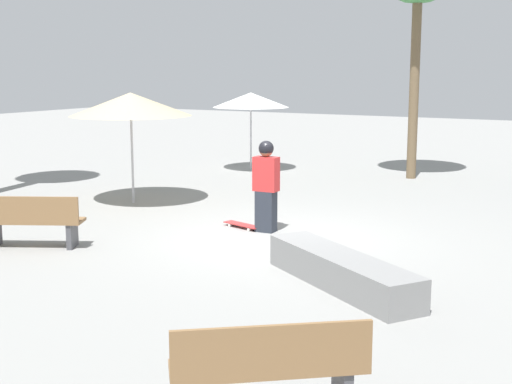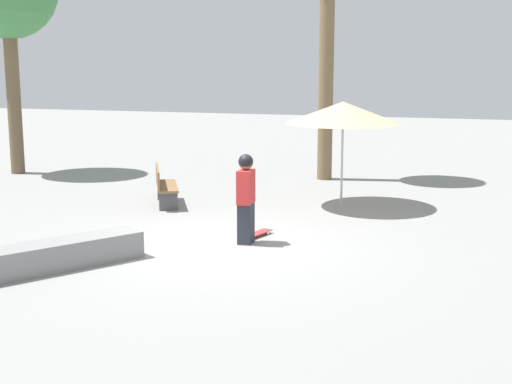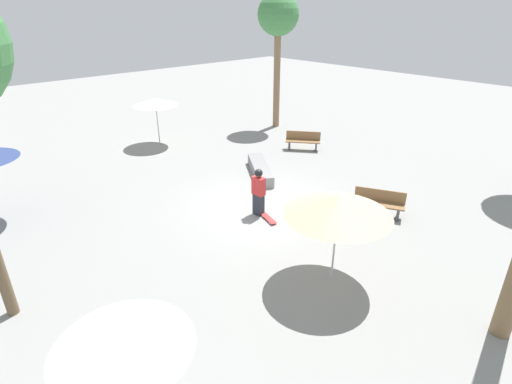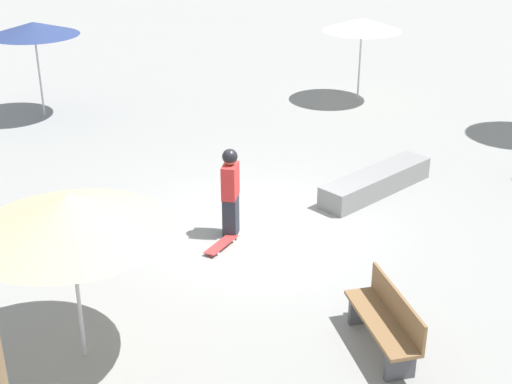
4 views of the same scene
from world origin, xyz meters
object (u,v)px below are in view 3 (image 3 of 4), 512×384
at_px(concrete_ledge, 260,170).
at_px(bench_far, 379,203).
at_px(shade_umbrella_tan, 338,206).
at_px(palm_tree_center_left, 278,19).
at_px(skater_main, 259,190).
at_px(shade_umbrella_cream, 155,102).
at_px(shade_umbrella_white, 122,337).
at_px(bench_near, 303,141).
at_px(skateboard, 268,218).

relative_size(concrete_ledge, bench_far, 1.63).
relative_size(shade_umbrella_tan, palm_tree_center_left, 0.37).
bearing_deg(skater_main, shade_umbrella_cream, 168.52).
bearing_deg(shade_umbrella_white, palm_tree_center_left, -142.52).
distance_m(bench_far, palm_tree_center_left, 11.99).
bearing_deg(shade_umbrella_white, concrete_ledge, -143.94).
distance_m(skater_main, shade_umbrella_white, 7.61).
bearing_deg(palm_tree_center_left, shade_umbrella_white, 37.48).
bearing_deg(concrete_ledge, skater_main, 45.75).
height_order(bench_far, shade_umbrella_white, shade_umbrella_white).
xyz_separation_m(skater_main, bench_near, (-5.88, -3.24, -0.43)).
relative_size(concrete_ledge, bench_near, 1.73).
distance_m(bench_near, bench_far, 6.66).
relative_size(concrete_ledge, shade_umbrella_cream, 1.18).
height_order(skater_main, bench_far, skater_main).
xyz_separation_m(skater_main, shade_umbrella_tan, (0.98, 3.72, 1.21)).
xyz_separation_m(bench_far, shade_umbrella_tan, (3.79, 1.05, 1.64)).
xyz_separation_m(skateboard, shade_umbrella_white, (6.36, 3.47, 1.88)).
relative_size(bench_near, palm_tree_center_left, 0.22).
bearing_deg(shade_umbrella_tan, shade_umbrella_cream, -100.73).
bearing_deg(shade_umbrella_cream, bench_near, 130.68).
height_order(skateboard, shade_umbrella_cream, shade_umbrella_cream).
relative_size(concrete_ledge, shade_umbrella_tan, 1.05).
height_order(skateboard, palm_tree_center_left, palm_tree_center_left).
bearing_deg(concrete_ledge, shade_umbrella_cream, -81.00).
xyz_separation_m(concrete_ledge, shade_umbrella_tan, (3.29, 6.10, 1.85)).
distance_m(skater_main, skateboard, 0.94).
height_order(skater_main, shade_umbrella_tan, shade_umbrella_tan).
relative_size(skateboard, bench_near, 0.54).
bearing_deg(concrete_ledge, skateboard, 50.71).
relative_size(skater_main, shade_umbrella_cream, 0.71).
relative_size(skater_main, shade_umbrella_tan, 0.63).
bearing_deg(shade_umbrella_white, bench_far, -172.03).
xyz_separation_m(bench_far, shade_umbrella_cream, (1.47, -11.20, 1.65)).
height_order(concrete_ledge, shade_umbrella_tan, shade_umbrella_tan).
xyz_separation_m(concrete_ledge, bench_near, (-3.57, -0.86, 0.21)).
xyz_separation_m(concrete_ledge, palm_tree_center_left, (-5.51, -4.56, 5.34)).
distance_m(concrete_ledge, shade_umbrella_cream, 6.50).
relative_size(shade_umbrella_white, shade_umbrella_tan, 0.85).
relative_size(bench_near, bench_far, 0.94).
relative_size(skater_main, bench_near, 1.04).
xyz_separation_m(skater_main, skateboard, (0.04, 0.50, -0.80)).
relative_size(skateboard, bench_far, 0.51).
xyz_separation_m(skater_main, shade_umbrella_cream, (-1.34, -8.52, 1.22)).
xyz_separation_m(bench_far, palm_tree_center_left, (-5.00, -9.61, 5.13)).
bearing_deg(shade_umbrella_white, shade_umbrella_cream, -121.78).
bearing_deg(skater_main, shade_umbrella_tan, -17.30).
distance_m(skateboard, shade_umbrella_tan, 3.92).
xyz_separation_m(skater_main, bench_far, (-2.81, 2.68, -0.43)).
distance_m(skateboard, shade_umbrella_white, 7.49).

